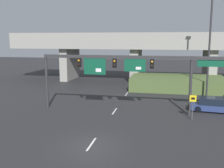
{
  "coord_description": "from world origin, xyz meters",
  "views": [
    {
      "loc": [
        5.0,
        -17.03,
        7.54
      ],
      "look_at": [
        0.0,
        7.73,
        3.13
      ],
      "focal_mm": 42.0,
      "sensor_mm": 36.0,
      "label": 1
    }
  ],
  "objects_px": {
    "speed_limit_sign": "(193,104)",
    "highway_light_pole_near": "(210,42)",
    "signal_gantry": "(127,66)",
    "parked_sedan_near_right": "(212,105)"
  },
  "relations": [
    {
      "from": "signal_gantry",
      "to": "highway_light_pole_near",
      "type": "bearing_deg",
      "value": 44.25
    },
    {
      "from": "speed_limit_sign",
      "to": "parked_sedan_near_right",
      "type": "relative_size",
      "value": 0.51
    },
    {
      "from": "signal_gantry",
      "to": "speed_limit_sign",
      "type": "height_order",
      "value": "signal_gantry"
    },
    {
      "from": "speed_limit_sign",
      "to": "highway_light_pole_near",
      "type": "height_order",
      "value": "highway_light_pole_near"
    },
    {
      "from": "speed_limit_sign",
      "to": "highway_light_pole_near",
      "type": "bearing_deg",
      "value": 75.21
    },
    {
      "from": "signal_gantry",
      "to": "parked_sedan_near_right",
      "type": "bearing_deg",
      "value": 12.81
    },
    {
      "from": "signal_gantry",
      "to": "speed_limit_sign",
      "type": "relative_size",
      "value": 7.84
    },
    {
      "from": "signal_gantry",
      "to": "parked_sedan_near_right",
      "type": "height_order",
      "value": "signal_gantry"
    },
    {
      "from": "highway_light_pole_near",
      "to": "speed_limit_sign",
      "type": "bearing_deg",
      "value": -104.79
    },
    {
      "from": "highway_light_pole_near",
      "to": "parked_sedan_near_right",
      "type": "relative_size",
      "value": 2.8
    }
  ]
}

